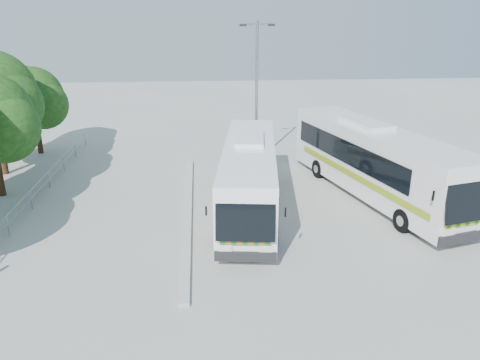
{
  "coord_description": "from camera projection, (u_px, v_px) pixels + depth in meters",
  "views": [
    {
      "loc": [
        -1.59,
        -19.23,
        9.1
      ],
      "look_at": [
        0.3,
        2.2,
        1.49
      ],
      "focal_mm": 35.0,
      "sensor_mm": 36.0,
      "label": 1
    }
  ],
  "objects": [
    {
      "name": "coach_main",
      "position": [
        249.0,
        175.0,
        22.59
      ],
      "size": [
        3.87,
        11.94,
        3.26
      ],
      "rotation": [
        0.0,
        0.0,
        -0.13
      ],
      "color": "white",
      "rests_on": "ground"
    },
    {
      "name": "coach_adjacent",
      "position": [
        375.0,
        160.0,
        24.2
      ],
      "size": [
        5.75,
        13.34,
        3.64
      ],
      "rotation": [
        0.0,
        0.0,
        0.25
      ],
      "color": "silver",
      "rests_on": "ground"
    },
    {
      "name": "ground",
      "position": [
        238.0,
        227.0,
        21.23
      ],
      "size": [
        100.0,
        100.0,
        0.0
      ],
      "primitive_type": "plane",
      "color": "#AAAAA5",
      "rests_on": "ground"
    },
    {
      "name": "lamppost",
      "position": [
        257.0,
        87.0,
        28.94
      ],
      "size": [
        2.15,
        0.57,
        8.81
      ],
      "rotation": [
        0.0,
        0.0,
        0.18
      ],
      "color": "#94979C",
      "rests_on": "ground"
    },
    {
      "name": "kerb_divider",
      "position": [
        188.0,
        210.0,
        22.89
      ],
      "size": [
        0.4,
        16.0,
        0.15
      ],
      "primitive_type": "cube",
      "color": "#B2B2AD",
      "rests_on": "ground"
    },
    {
      "name": "tree_far_e",
      "position": [
        34.0,
        97.0,
        31.37
      ],
      "size": [
        4.54,
        4.28,
        5.92
      ],
      "color": "#382314",
      "rests_on": "ground"
    },
    {
      "name": "railing",
      "position": [
        37.0,
        188.0,
        23.91
      ],
      "size": [
        0.06,
        22.0,
        1.0
      ],
      "color": "gray",
      "rests_on": "ground"
    }
  ]
}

